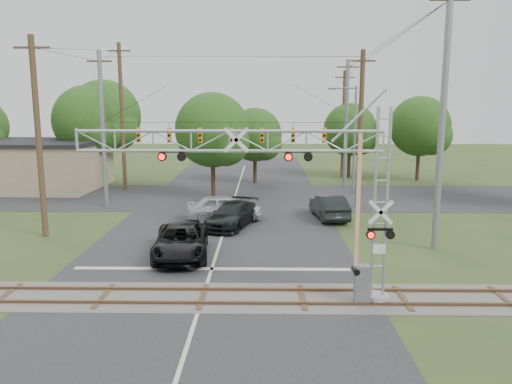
{
  "coord_description": "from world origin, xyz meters",
  "views": [
    {
      "loc": [
        2.46,
        -16.9,
        7.68
      ],
      "look_at": [
        2.05,
        7.5,
        3.35
      ],
      "focal_mm": 35.0,
      "sensor_mm": 36.0,
      "label": 1
    }
  ],
  "objects_px": {
    "sedan_silver": "(225,208)",
    "traffic_signal_span": "(243,131)",
    "crossing_gantry": "(289,183)",
    "car_dark": "(232,215)",
    "streetlight": "(353,134)",
    "pickup_black": "(181,241)"
  },
  "relations": [
    {
      "from": "pickup_black",
      "to": "crossing_gantry",
      "type": "bearing_deg",
      "value": -54.34
    },
    {
      "from": "pickup_black",
      "to": "sedan_silver",
      "type": "distance_m",
      "value": 8.25
    },
    {
      "from": "traffic_signal_span",
      "to": "sedan_silver",
      "type": "bearing_deg",
      "value": -103.49
    },
    {
      "from": "sedan_silver",
      "to": "car_dark",
      "type": "bearing_deg",
      "value": -165.36
    },
    {
      "from": "car_dark",
      "to": "traffic_signal_span",
      "type": "bearing_deg",
      "value": 103.42
    },
    {
      "from": "crossing_gantry",
      "to": "traffic_signal_span",
      "type": "height_order",
      "value": "traffic_signal_span"
    },
    {
      "from": "crossing_gantry",
      "to": "streetlight",
      "type": "distance_m",
      "value": 25.39
    },
    {
      "from": "streetlight",
      "to": "sedan_silver",
      "type": "bearing_deg",
      "value": -133.97
    },
    {
      "from": "crossing_gantry",
      "to": "pickup_black",
      "type": "relative_size",
      "value": 2.1
    },
    {
      "from": "pickup_black",
      "to": "car_dark",
      "type": "bearing_deg",
      "value": 65.02
    },
    {
      "from": "crossing_gantry",
      "to": "pickup_black",
      "type": "distance_m",
      "value": 8.7
    },
    {
      "from": "crossing_gantry",
      "to": "streetlight",
      "type": "bearing_deg",
      "value": 74.84
    },
    {
      "from": "sedan_silver",
      "to": "traffic_signal_span",
      "type": "bearing_deg",
      "value": -18.0
    },
    {
      "from": "pickup_black",
      "to": "car_dark",
      "type": "height_order",
      "value": "pickup_black"
    },
    {
      "from": "crossing_gantry",
      "to": "car_dark",
      "type": "distance_m",
      "value": 13.09
    },
    {
      "from": "pickup_black",
      "to": "car_dark",
      "type": "distance_m",
      "value": 6.67
    },
    {
      "from": "streetlight",
      "to": "car_dark",
      "type": "bearing_deg",
      "value": -127.73
    },
    {
      "from": "pickup_black",
      "to": "streetlight",
      "type": "distance_m",
      "value": 22.5
    },
    {
      "from": "crossing_gantry",
      "to": "sedan_silver",
      "type": "xyz_separation_m",
      "value": [
        -3.57,
        13.92,
        -3.86
      ]
    },
    {
      "from": "traffic_signal_span",
      "to": "pickup_black",
      "type": "relative_size",
      "value": 3.38
    },
    {
      "from": "traffic_signal_span",
      "to": "car_dark",
      "type": "bearing_deg",
      "value": -94.02
    },
    {
      "from": "crossing_gantry",
      "to": "car_dark",
      "type": "height_order",
      "value": "crossing_gantry"
    }
  ]
}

